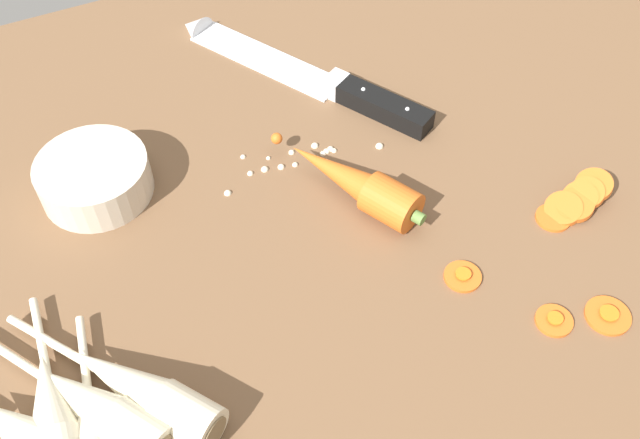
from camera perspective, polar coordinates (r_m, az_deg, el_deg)
name	(u,v)px	position (r cm, az deg, el deg)	size (l,w,h in cm)	color
ground_plane	(311,228)	(70.79, -0.71, -0.67)	(120.00, 90.00, 4.00)	brown
chefs_knife	(294,69)	(84.29, -2.10, 11.98)	(19.73, 32.01, 4.18)	silver
whole_carrot	(356,183)	(69.28, 2.90, 2.97)	(10.09, 16.88, 4.20)	#D6601E
parsnip_front	(95,408)	(58.89, -17.61, -14.26)	(12.85, 18.21, 4.00)	beige
parsnip_mid_right	(141,391)	(58.59, -14.17, -13.23)	(13.96, 18.96, 4.00)	beige
parsnip_back	(27,437)	(59.57, -22.46, -15.83)	(11.36, 15.55, 4.00)	beige
parsnip_outer	(53,417)	(59.57, -20.67, -14.66)	(4.60, 18.09, 4.00)	beige
carrot_slice_stack	(575,201)	(73.49, 19.84, 1.40)	(8.74, 4.50, 3.12)	#D6601E
carrot_slice_stray_near	(555,320)	(65.15, 18.33, -7.64)	(3.28, 3.28, 0.70)	#D6601E
carrot_slice_stray_mid	(463,275)	(65.74, 11.41, -4.42)	(3.43, 3.43, 0.70)	#D6601E
carrot_slice_stray_far	(608,315)	(67.04, 22.17, -7.08)	(3.99, 3.99, 0.70)	#D6601E
prep_bowl	(94,177)	(73.13, -17.70, 3.31)	(11.00, 11.00, 4.00)	beige
mince_crumbs	(302,157)	(74.06, -1.47, 5.04)	(17.70, 5.65, 0.86)	beige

